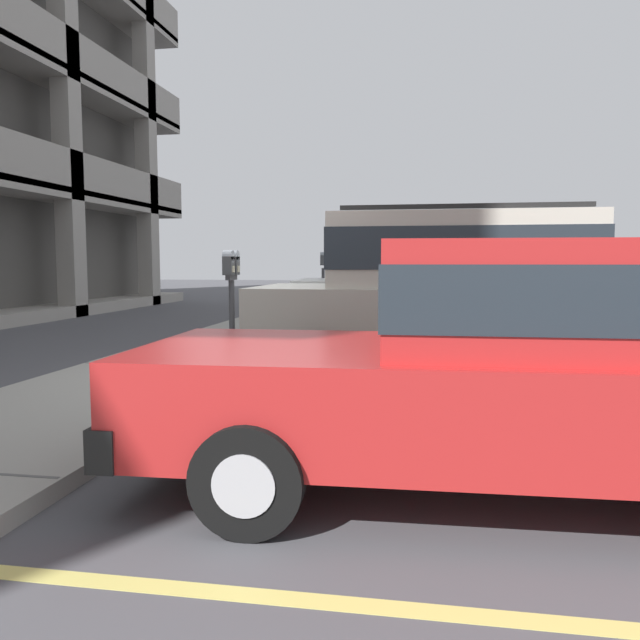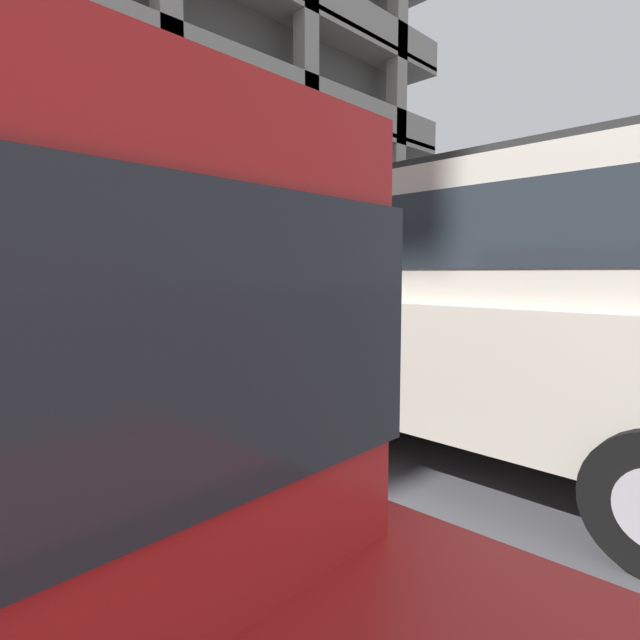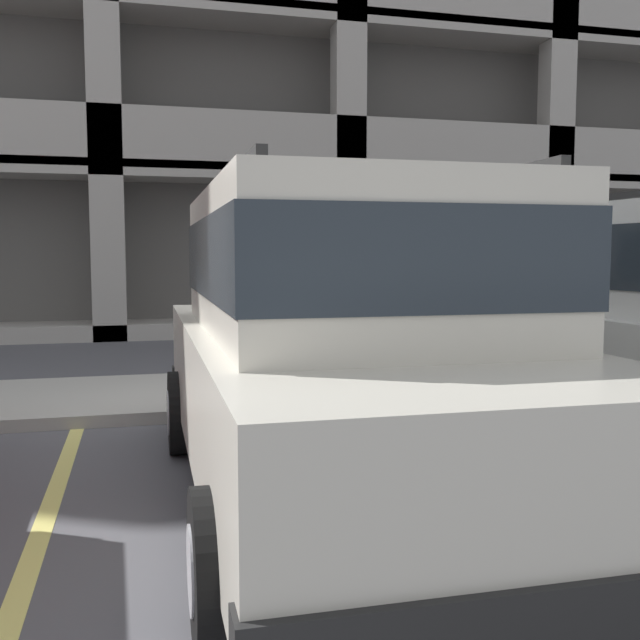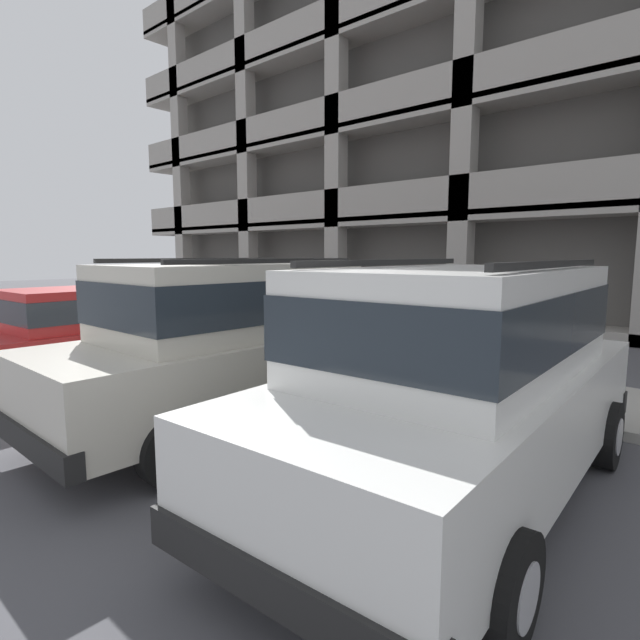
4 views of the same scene
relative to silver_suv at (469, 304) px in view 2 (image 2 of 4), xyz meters
name	(u,v)px [view 2 (image 2 of 4)]	position (x,y,z in m)	size (l,w,h in m)	color
ground_plane	(261,401)	(-0.14, 2.30, -1.14)	(80.00, 80.00, 0.10)	#4C4C51
sidewalk	(195,374)	(-0.14, 3.60, -1.03)	(40.00, 2.20, 0.12)	#9E9B93
parking_stall_lines	(456,392)	(1.49, 0.90, -1.08)	(13.14, 4.80, 0.01)	#DBD16B
silver_suv	(469,304)	(0.00, 0.00, 0.00)	(2.05, 4.80, 2.03)	beige
dark_hatchback	(582,293)	(2.88, 0.09, 0.00)	(2.19, 4.87, 2.03)	silver
parking_meter_near	(227,284)	(-0.31, 2.65, 0.11)	(0.35, 0.12, 1.44)	#47474C
parking_meter_far	(500,283)	(6.20, 2.62, 0.03)	(0.15, 0.12, 1.52)	#47474C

